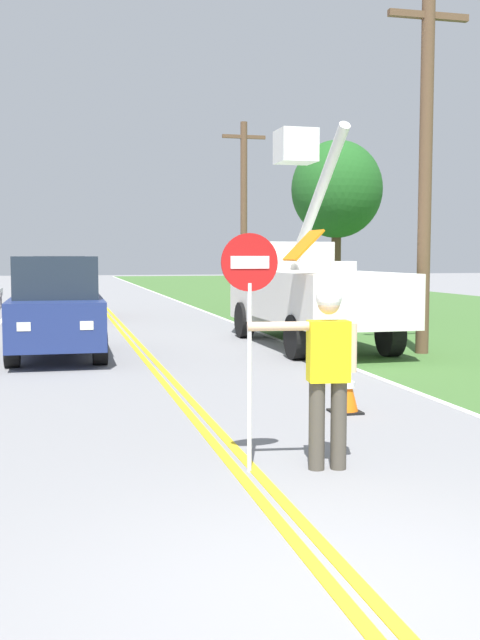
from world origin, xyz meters
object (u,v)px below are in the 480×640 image
object	(u,v)px
utility_bucket_truck	(304,286)
roadside_tree_verge	(337,190)
flagger_worker	(327,365)
traffic_cone_mid	(323,362)
oncoming_suv_nearest	(57,306)
utility_pole_mid	(244,211)
stop_sign_paddle	(250,298)
traffic_cone_lead	(345,388)
oncoming_suv_second	(60,287)
utility_pole_near	(425,165)

from	to	relation	value
utility_bucket_truck	roadside_tree_verge	distance (m)	7.96
flagger_worker	traffic_cone_mid	world-z (taller)	flagger_worker
oncoming_suv_nearest	roadside_tree_verge	bearing A→B (deg)	40.15
flagger_worker	utility_pole_mid	world-z (taller)	utility_pole_mid
stop_sign_paddle	utility_bucket_truck	bearing A→B (deg)	69.04
traffic_cone_lead	traffic_cone_mid	bearing A→B (deg)	77.13
utility_pole_mid	roadside_tree_verge	size ratio (longest dim) A/B	1.28
oncoming_suv_second	traffic_cone_mid	world-z (taller)	oncoming_suv_second
stop_sign_paddle	traffic_cone_lead	size ratio (longest dim) A/B	3.33
roadside_tree_verge	utility_bucket_truck	bearing A→B (deg)	-116.27
oncoming_suv_nearest	utility_bucket_truck	bearing A→B (deg)	9.54
utility_bucket_truck	oncoming_suv_nearest	xyz separation A→B (m)	(-5.75, -0.97, -0.34)
stop_sign_paddle	utility_pole_near	bearing A→B (deg)	53.63
oncoming_suv_nearest	utility_pole_mid	size ratio (longest dim) A/B	0.61
traffic_cone_mid	traffic_cone_lead	bearing A→B (deg)	-102.87
stop_sign_paddle	utility_bucket_truck	world-z (taller)	utility_bucket_truck
oncoming_suv_second	traffic_cone_lead	distance (m)	17.59
utility_pole_near	traffic_cone_mid	xyz separation A→B (m)	(-3.34, -3.04, -3.71)
flagger_worker	roadside_tree_verge	xyz separation A→B (m)	(6.43, 16.95, 3.22)
oncoming_suv_second	oncoming_suv_nearest	bearing A→B (deg)	-90.41
stop_sign_paddle	oncoming_suv_second	distance (m)	19.69
oncoming_suv_second	utility_bucket_truck	bearing A→B (deg)	-58.89
utility_pole_near	stop_sign_paddle	bearing A→B (deg)	-126.37
stop_sign_paddle	traffic_cone_lead	xyz separation A→B (m)	(1.94, 2.42, -1.37)
traffic_cone_lead	traffic_cone_mid	xyz separation A→B (m)	(0.57, 2.48, 0.00)
traffic_cone_mid	utility_bucket_truck	bearing A→B (deg)	75.21
stop_sign_paddle	utility_bucket_truck	distance (m)	10.92
utility_pole_mid	traffic_cone_mid	xyz separation A→B (m)	(-3.17, -18.73, -3.62)
stop_sign_paddle	utility_pole_near	distance (m)	10.14
utility_bucket_truck	oncoming_suv_nearest	bearing A→B (deg)	-170.46
utility_pole_near	utility_pole_mid	distance (m)	15.69
utility_bucket_truck	roadside_tree_verge	xyz separation A→B (m)	(3.29, 6.66, 2.87)
oncoming_suv_nearest	utility_pole_near	distance (m)	8.35
flagger_worker	oncoming_suv_second	bearing A→B (deg)	97.33
oncoming_suv_nearest	oncoming_suv_second	size ratio (longest dim) A/B	1.00
flagger_worker	stop_sign_paddle	distance (m)	1.02
oncoming_suv_second	roadside_tree_verge	world-z (taller)	roadside_tree_verge
stop_sign_paddle	traffic_cone_lead	bearing A→B (deg)	51.28
utility_pole_near	traffic_cone_mid	world-z (taller)	utility_pole_near
utility_pole_near	utility_pole_mid	bearing A→B (deg)	90.61
utility_bucket_truck	stop_sign_paddle	bearing A→B (deg)	-110.96
utility_pole_near	traffic_cone_mid	bearing A→B (deg)	-137.70
stop_sign_paddle	roadside_tree_verge	world-z (taller)	roadside_tree_verge
oncoming_suv_nearest	roadside_tree_verge	xyz separation A→B (m)	(9.04, 7.62, 3.21)
stop_sign_paddle	oncoming_suv_second	size ratio (longest dim) A/B	0.51
oncoming_suv_second	traffic_cone_lead	world-z (taller)	oncoming_suv_second
oncoming_suv_second	roadside_tree_verge	xyz separation A→B (m)	(8.96, -2.75, 3.21)
flagger_worker	utility_bucket_truck	world-z (taller)	utility_bucket_truck
flagger_worker	utility_pole_mid	xyz separation A→B (m)	(4.92, 23.73, 2.91)
traffic_cone_lead	traffic_cone_mid	world-z (taller)	same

